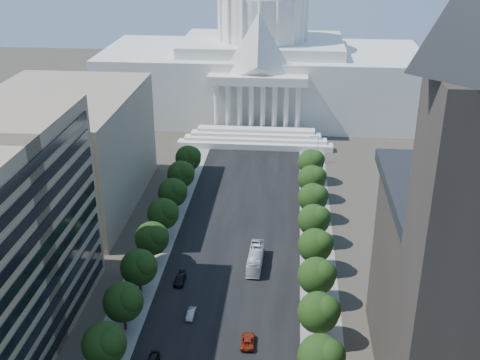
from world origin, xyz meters
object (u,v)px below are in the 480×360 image
(car_silver, at_px, (191,314))
(city_bus, at_px, (256,258))
(car_red, at_px, (248,341))
(car_dark_b, at_px, (180,279))

(car_silver, height_order, city_bus, city_bus)
(car_red, relative_size, car_dark_b, 1.02)
(car_silver, bearing_deg, car_red, -28.59)
(car_silver, xyz_separation_m, car_dark_b, (-4.31, 11.62, 0.08))
(car_red, xyz_separation_m, car_dark_b, (-15.98, 18.84, 0.02))
(car_red, height_order, car_dark_b, car_dark_b)
(car_red, distance_m, city_bus, 27.18)
(car_silver, bearing_deg, car_dark_b, 113.48)
(city_bus, bearing_deg, car_red, -87.15)
(car_silver, height_order, car_dark_b, car_dark_b)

